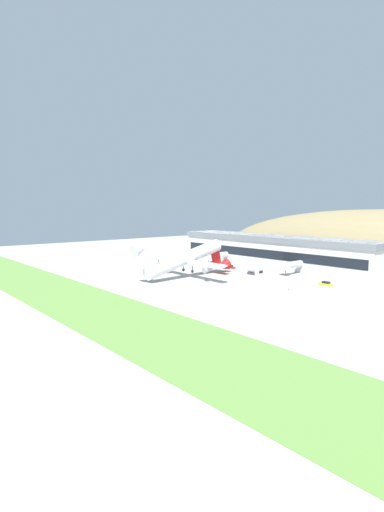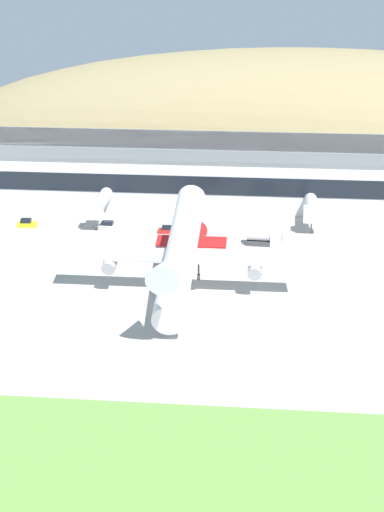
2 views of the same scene
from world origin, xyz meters
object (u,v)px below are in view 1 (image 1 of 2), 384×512
cargo_airplane (186,259)px  service_car_3 (190,260)px  jetway_1 (291,265)px  service_car_1 (213,264)px  service_car_2 (230,267)px  terminal_building (274,249)px  fuel_truck (255,271)px  traffic_cone_0 (288,289)px  service_car_0 (326,284)px  jetway_0 (215,255)px

cargo_airplane → service_car_3: bearing=138.1°
jetway_1 → service_car_1: jetway_1 is taller
jetway_1 → service_car_2: size_ratio=2.62×
terminal_building → fuel_truck: terminal_building is taller
service_car_3 → cargo_airplane: bearing=-41.9°
cargo_airplane → traffic_cone_0: (39.08, 10.98, -6.88)m
cargo_airplane → service_car_1: bearing=120.3°
service_car_0 → fuel_truck: bearing=-176.0°
service_car_1 → service_car_3: (-16.55, 0.09, -0.02)m
terminal_building → traffic_cone_0: size_ratio=177.89×
service_car_2 → service_car_3: service_car_3 is taller
terminal_building → service_car_2: terminal_building is taller
cargo_airplane → service_car_1: cargo_airplane is taller
cargo_airplane → fuel_truck: (12.77, 24.78, -5.68)m
terminal_building → jetway_1: size_ratio=8.63×
terminal_building → traffic_cone_0: terminal_building is taller
service_car_2 → service_car_0: bearing=-3.8°
cargo_airplane → fuel_truck: 28.45m
cargo_airplane → service_car_3: (-34.66, 31.11, -6.49)m
service_car_1 → traffic_cone_0: size_ratio=7.21×
cargo_airplane → service_car_2: size_ratio=10.20×
service_car_3 → service_car_0: bearing=-3.1°
jetway_1 → service_car_1: 40.44m
jetway_0 → terminal_building: bearing=37.5°
jetway_1 → cargo_airplane: bearing=-121.3°
service_car_0 → service_car_3: 77.66m
service_car_0 → service_car_2: service_car_0 is taller
jetway_0 → service_car_2: (14.80, -4.78, -3.40)m
cargo_airplane → service_car_0: bearing=32.1°
cargo_airplane → service_car_3: size_ratio=12.12×
terminal_building → service_car_3: 41.74m
service_car_0 → fuel_truck: fuel_truck is taller
jetway_0 → service_car_0: bearing=-7.2°
jetway_1 → service_car_3: (-56.55, -4.86, -3.32)m
cargo_airplane → service_car_1: 36.50m
jetway_0 → service_car_2: 15.92m
service_car_0 → service_car_1: service_car_1 is taller
jetway_1 → fuel_truck: 14.65m
jetway_1 → traffic_cone_0: 30.56m
service_car_3 → traffic_cone_0: bearing=-15.3°
jetway_0 → fuel_truck: 34.94m
service_car_1 → service_car_0: bearing=-3.9°
jetway_1 → service_car_2: 28.50m
service_car_2 → fuel_truck: size_ratio=0.68×
service_car_1 → terminal_building: bearing=46.9°
service_car_3 → fuel_truck: (47.43, -6.33, 0.81)m
jetway_1 → traffic_cone_0: bearing=-55.5°
service_car_1 → service_car_3: service_car_1 is taller
jetway_0 → service_car_3: (-14.07, -3.75, -3.32)m
jetway_0 → service_car_3: jetway_0 is taller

